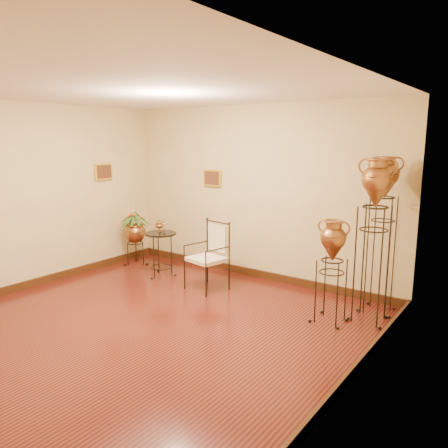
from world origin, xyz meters
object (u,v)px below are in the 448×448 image
Objects in this scene: side_table at (161,253)px; amphora_mid at (373,240)px; amphora_tall at (382,234)px; planter_urn at (135,230)px; armchair at (207,256)px.

amphora_mid is at bearing 3.51° from side_table.
amphora_mid is 2.21× the size of side_table.
amphora_tall is 4.33m from planter_urn.
planter_urn reaches higher than armchair.
amphora_mid is 4.32m from planter_urn.
armchair is 1.04m from side_table.
amphora_mid is 2.45m from armchair.
amphora_tall is 3.52m from side_table.
amphora_tall is at bearing 26.15° from armchair.
side_table is (-1.03, 0.08, -0.13)m from armchair.
side_table is at bearing -176.49° from amphora_mid.
amphora_tall is 1.00× the size of amphora_mid.
amphora_mid is at bearing -0.52° from planter_urn.
armchair is 1.11× the size of side_table.
amphora_tall is 2.52m from armchair.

